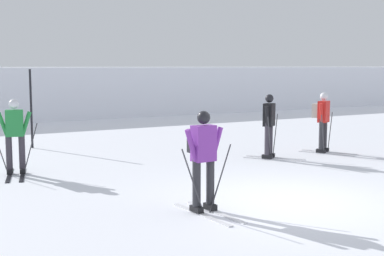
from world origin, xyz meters
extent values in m
plane|color=white|center=(0.00, 0.00, 0.00)|extent=(120.00, 120.00, 0.00)
cube|color=white|center=(0.00, 21.13, 1.19)|extent=(80.00, 9.95, 2.39)
cube|color=black|center=(-3.77, 4.80, 0.01)|extent=(0.46, 1.58, 0.02)
cube|color=black|center=(-4.04, 4.87, 0.01)|extent=(0.46, 1.58, 0.02)
cube|color=black|center=(-3.73, 4.95, 0.07)|extent=(0.18, 0.28, 0.10)
cube|color=black|center=(-4.00, 5.01, 0.07)|extent=(0.18, 0.28, 0.10)
cylinder|color=#38333D|center=(-3.73, 4.95, 0.55)|extent=(0.14, 0.14, 0.85)
cylinder|color=#38333D|center=(-4.00, 5.01, 0.55)|extent=(0.14, 0.14, 0.85)
cube|color=#23843D|center=(-3.87, 4.98, 1.17)|extent=(0.43, 0.32, 0.60)
cylinder|color=#23843D|center=(-3.63, 4.90, 1.16)|extent=(0.27, 0.15, 0.55)
cylinder|color=#23843D|center=(-4.11, 5.02, 1.16)|extent=(0.27, 0.15, 0.55)
sphere|color=silver|center=(-3.87, 4.98, 1.60)|extent=(0.22, 0.22, 0.22)
cylinder|color=#38383D|center=(-3.57, 4.81, 0.58)|extent=(0.35, 0.11, 1.17)
cylinder|color=#38383D|center=(-4.21, 4.96, 0.58)|extent=(0.35, 0.11, 1.17)
cube|color=silver|center=(-1.58, 0.04, 0.01)|extent=(0.21, 1.60, 0.02)
cube|color=silver|center=(-1.86, 0.02, 0.01)|extent=(0.21, 1.60, 0.02)
cube|color=black|center=(-1.59, 0.19, 0.07)|extent=(0.14, 0.27, 0.10)
cube|color=black|center=(-1.87, 0.17, 0.07)|extent=(0.14, 0.27, 0.10)
cylinder|color=#2D2D33|center=(-1.59, 0.19, 0.55)|extent=(0.14, 0.14, 0.85)
cylinder|color=#2D2D33|center=(-1.87, 0.17, 0.55)|extent=(0.14, 0.14, 0.85)
cube|color=purple|center=(-1.73, 0.18, 1.17)|extent=(0.40, 0.27, 0.60)
cylinder|color=purple|center=(-1.48, 0.18, 1.16)|extent=(0.26, 0.11, 0.55)
cylinder|color=purple|center=(-1.98, 0.14, 1.16)|extent=(0.26, 0.11, 0.55)
sphere|color=black|center=(-1.73, 0.18, 1.60)|extent=(0.22, 0.22, 0.22)
cylinder|color=#38383D|center=(-1.45, 0.10, 0.56)|extent=(0.45, 0.06, 1.14)
cylinder|color=#38383D|center=(-2.00, 0.06, 0.56)|extent=(0.45, 0.06, 1.14)
cube|color=#232328|center=(-1.75, 0.39, 1.19)|extent=(0.29, 0.20, 0.40)
cube|color=silver|center=(4.55, 3.85, 0.01)|extent=(0.87, 1.44, 0.02)
cube|color=silver|center=(4.31, 3.71, 0.01)|extent=(0.87, 1.44, 0.02)
cube|color=black|center=(4.48, 3.98, 0.07)|extent=(0.23, 0.29, 0.10)
cube|color=black|center=(4.23, 3.84, 0.07)|extent=(0.23, 0.29, 0.10)
cylinder|color=#2D2D33|center=(4.48, 3.98, 0.55)|extent=(0.14, 0.14, 0.85)
cylinder|color=#2D2D33|center=(4.23, 3.84, 0.55)|extent=(0.14, 0.14, 0.85)
cube|color=red|center=(4.35, 3.91, 1.17)|extent=(0.45, 0.40, 0.60)
cylinder|color=red|center=(4.58, 4.01, 1.16)|extent=(0.27, 0.20, 0.55)
cylinder|color=red|center=(4.15, 3.77, 1.16)|extent=(0.27, 0.20, 0.55)
sphere|color=silver|center=(4.35, 3.91, 1.60)|extent=(0.22, 0.22, 0.22)
cylinder|color=#38383D|center=(4.69, 3.98, 0.56)|extent=(0.32, 0.19, 1.13)
cylinder|color=#38383D|center=(4.12, 3.66, 0.56)|extent=(0.32, 0.19, 1.13)
cube|color=#B7B2A3|center=(4.25, 4.09, 1.19)|extent=(0.33, 0.29, 0.40)
cube|color=silver|center=(2.62, 3.84, 0.01)|extent=(1.04, 1.32, 0.02)
cube|color=silver|center=(2.40, 3.67, 0.01)|extent=(1.04, 1.32, 0.02)
cube|color=black|center=(2.53, 3.96, 0.07)|extent=(0.25, 0.28, 0.10)
cube|color=black|center=(2.31, 3.79, 0.07)|extent=(0.25, 0.28, 0.10)
cylinder|color=#38333D|center=(2.53, 3.96, 0.55)|extent=(0.14, 0.14, 0.85)
cylinder|color=#38333D|center=(2.31, 3.79, 0.55)|extent=(0.14, 0.14, 0.85)
cube|color=black|center=(2.42, 3.88, 1.17)|extent=(0.45, 0.42, 0.60)
cylinder|color=black|center=(2.63, 4.01, 1.16)|extent=(0.26, 0.23, 0.55)
cylinder|color=black|center=(2.24, 3.71, 1.16)|extent=(0.26, 0.23, 0.55)
sphere|color=black|center=(2.42, 3.88, 1.60)|extent=(0.22, 0.22, 0.22)
cylinder|color=#38383D|center=(2.70, 3.97, 0.58)|extent=(0.37, 0.29, 1.16)
cylinder|color=#38383D|center=(2.26, 3.63, 0.58)|extent=(0.37, 0.29, 1.16)
cylinder|color=black|center=(-2.66, 8.80, 1.18)|extent=(0.07, 0.07, 2.36)
camera|label=1|loc=(-6.17, -7.42, 2.45)|focal=50.05mm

